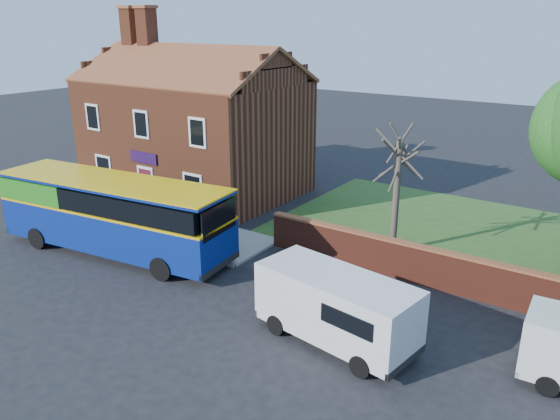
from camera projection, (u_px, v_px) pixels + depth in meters
The scene contains 9 objects.
ground at pixel (128, 292), 20.80m from camera, with size 120.00×120.00×0.00m, color black.
pavement at pixel (124, 214), 28.99m from camera, with size 18.00×3.50×0.12m, color gray.
kerb at pixel (96, 223), 27.63m from camera, with size 18.00×0.15×0.14m, color slate.
grass_strip at pixel (558, 256), 23.98m from camera, with size 26.00×12.00×0.04m, color #426B28.
shop_building at pixel (194, 134), 32.38m from camera, with size 12.30×8.13×10.50m.
boundary_wall at pixel (534, 293), 19.05m from camera, with size 22.00×0.38×1.60m.
bus at pixel (108, 211), 23.93m from camera, with size 11.29×4.15×3.36m.
van_near at pixel (337, 306), 17.22m from camera, with size 5.49×2.84×2.30m.
bare_tree at pixel (397, 192), 23.46m from camera, with size 2.07×2.46×5.52m.
Camera 1 is at (15.31, -12.06, 9.82)m, focal length 35.00 mm.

